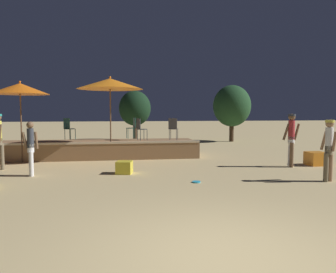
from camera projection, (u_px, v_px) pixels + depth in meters
The scene contains 16 objects.
ground_plane at pixel (227, 258), 4.29m from camera, with size 120.00×120.00×0.00m, color tan.
wooden_deck at pixel (94, 149), 13.78m from camera, with size 8.59×2.31×0.73m.
patio_umbrella_0 at pixel (20, 89), 12.08m from camera, with size 2.10×2.10×3.04m.
patio_umbrella_1 at pixel (110, 84), 12.73m from camera, with size 2.56×2.56×3.28m.
cube_seat_0 at pixel (316, 159), 11.69m from camera, with size 0.63×0.63×0.47m.
cube_seat_2 at pixel (124, 167), 10.10m from camera, with size 0.56×0.56×0.38m.
person_0 at pixel (31, 147), 9.68m from camera, with size 0.47×0.28×1.62m.
person_1 at pixel (291, 136), 11.26m from camera, with size 0.59×0.31×1.84m.
person_2 at pixel (329, 147), 8.90m from camera, with size 0.29×0.51×1.70m.
bistro_chair_0 at pixel (173, 127), 13.58m from camera, with size 0.44×0.44×0.90m.
bistro_chair_1 at pixel (140, 127), 13.43m from camera, with size 0.44×0.44×0.90m.
bistro_chair_2 at pixel (133, 126), 14.39m from camera, with size 0.41×0.41×0.90m.
bistro_chair_3 at pixel (68, 127), 13.77m from camera, with size 0.47×0.47×0.90m.
frisbee_disc at pixel (196, 182), 8.84m from camera, with size 0.23×0.23×0.03m.
background_tree_0 at pixel (135, 108), 21.77m from camera, with size 2.11×2.11×3.29m.
background_tree_1 at pixel (232, 106), 20.73m from camera, with size 2.38×2.38×3.58m.
Camera 1 is at (-1.40, -3.99, 1.92)m, focal length 35.00 mm.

